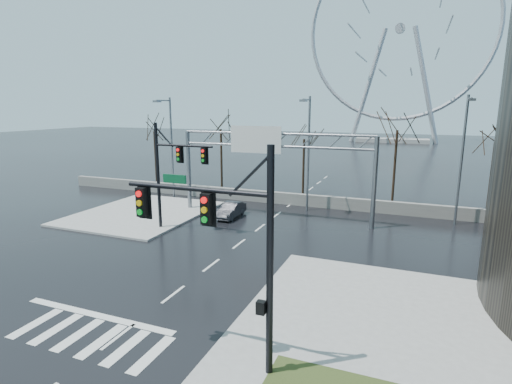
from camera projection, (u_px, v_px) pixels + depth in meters
The scene contains 17 objects.
ground at pixel (173, 294), 19.81m from camera, with size 260.00×260.00×0.00m, color black.
sidewalk_right_ext at pixel (387, 311), 18.00m from camera, with size 12.00×10.00×0.15m, color gray.
sidewalk_far at pixel (142, 213), 34.67m from camera, with size 10.00×12.00×0.15m, color gray.
barrier_wall at pixel (290, 199), 37.87m from camera, with size 52.00×0.50×1.10m, color slate.
signal_mast_near at pixel (231, 237), 13.26m from camera, with size 5.52×0.41×8.00m.
signal_mast_far at pixel (170, 167), 29.06m from camera, with size 4.72×0.41×8.00m.
sign_gantry at pixel (269, 156), 32.45m from camera, with size 16.36×0.40×7.60m.
streetlight_left at pixel (170, 140), 39.41m from camera, with size 0.50×2.55×10.00m.
streetlight_mid at pixel (308, 145), 34.35m from camera, with size 0.50×2.55×10.00m.
streetlight_right at pixel (463, 151), 30.02m from camera, with size 0.50×2.55×10.00m.
tree_far_left at pixel (154, 137), 46.94m from camera, with size 3.50×3.50×7.00m.
tree_left at pixel (221, 136), 43.16m from camera, with size 3.75×3.75×7.50m.
tree_center at pixel (304, 146), 40.98m from camera, with size 3.25×3.25×6.50m.
tree_right at pixel (397, 139), 36.61m from camera, with size 3.90×3.90×7.80m.
tree_far_right at pixel (494, 151), 34.34m from camera, with size 3.40×3.40×6.80m.
ferris_wheel at pixel (400, 36), 98.83m from camera, with size 45.00×6.00×50.91m.
car at pixel (231, 210), 33.51m from camera, with size 1.31×3.76×1.24m, color black.
Camera 1 is at (10.58, -15.49, 9.13)m, focal length 28.00 mm.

